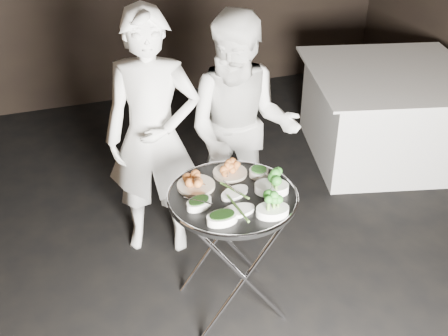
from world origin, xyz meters
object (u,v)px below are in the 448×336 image
object	(u,v)px
serving_tray	(233,197)
waiter_right	(241,131)
tray_stand	(232,247)
dining_table	(386,114)
waiter_left	(153,137)

from	to	relation	value
serving_tray	waiter_right	bearing A→B (deg)	66.08
tray_stand	dining_table	xyz separation A→B (m)	(1.97, 1.36, -0.06)
waiter_right	dining_table	bearing A→B (deg)	45.41
serving_tray	waiter_right	xyz separation A→B (m)	(0.33, 0.74, -0.01)
tray_stand	serving_tray	distance (m)	0.37
tray_stand	serving_tray	xyz separation A→B (m)	(0.00, 0.00, 0.37)
tray_stand	serving_tray	bearing A→B (deg)	0.00
serving_tray	dining_table	distance (m)	2.43
tray_stand	dining_table	distance (m)	2.39
tray_stand	serving_tray	size ratio (longest dim) A/B	1.11
waiter_left	serving_tray	bearing A→B (deg)	-51.25
waiter_right	dining_table	xyz separation A→B (m)	(1.64, 0.62, -0.43)
serving_tray	tray_stand	bearing A→B (deg)	180.00
waiter_right	dining_table	size ratio (longest dim) A/B	1.18
waiter_right	waiter_left	bearing A→B (deg)	-158.58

